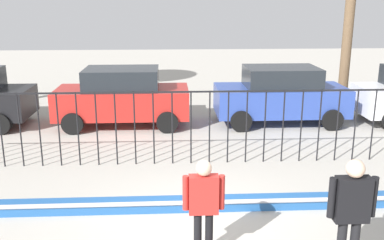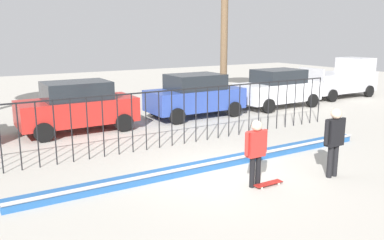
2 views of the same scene
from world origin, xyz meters
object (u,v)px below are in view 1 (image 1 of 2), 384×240
Objects in this scene: skateboarder at (204,200)px; camera_operator at (352,206)px; parked_car_red at (122,96)px; parked_car_blue at (280,95)px.

camera_operator is (2.16, -0.52, 0.10)m from skateboarder.
skateboarder is at bearing -79.54° from parked_car_red.
camera_operator is 0.42× the size of parked_car_red.
camera_operator is 9.38m from parked_car_red.
camera_operator reaches higher than skateboarder.
parked_car_blue is (3.19, 7.86, -0.02)m from skateboarder.
skateboarder is 0.38× the size of parked_car_red.
camera_operator is at bearing -34.55° from skateboarder.
skateboarder is at bearing -113.47° from parked_car_blue.
parked_car_red is 5.24m from parked_car_blue.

